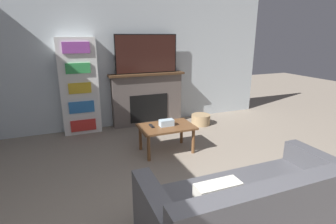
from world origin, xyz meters
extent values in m
cube|color=silver|center=(0.00, 4.27, 1.35)|extent=(6.10, 0.06, 2.70)
cube|color=#605651|center=(0.34, 4.13, 0.51)|extent=(1.44, 0.22, 1.02)
cube|color=black|center=(0.34, 4.01, 0.36)|extent=(0.79, 0.01, 0.56)
cube|color=#4C331E|center=(0.34, 4.11, 1.04)|extent=(1.54, 0.28, 0.04)
cube|color=black|center=(0.34, 4.11, 1.44)|extent=(1.25, 0.03, 0.75)
cube|color=#331914|center=(0.34, 4.09, 1.44)|extent=(1.21, 0.01, 0.72)
cube|color=#4C4C51|center=(0.21, 0.65, 0.22)|extent=(1.92, 0.94, 0.45)
cube|color=#4C4C51|center=(0.21, 0.26, 0.64)|extent=(1.92, 0.16, 0.38)
cube|color=#4C4C51|center=(1.09, 0.65, 0.33)|extent=(0.16, 0.94, 0.66)
cube|color=silver|center=(-0.22, 0.56, 0.59)|extent=(0.36, 0.14, 0.28)
cube|color=brown|center=(0.20, 2.69, 0.41)|extent=(0.85, 0.56, 0.03)
cylinder|color=brown|center=(-0.17, 2.47, 0.20)|extent=(0.05, 0.05, 0.40)
cylinder|color=brown|center=(0.57, 2.47, 0.20)|extent=(0.05, 0.05, 0.40)
cylinder|color=brown|center=(-0.17, 2.91, 0.20)|extent=(0.05, 0.05, 0.40)
cylinder|color=brown|center=(0.57, 2.91, 0.20)|extent=(0.05, 0.05, 0.40)
cube|color=silver|center=(0.20, 2.69, 0.48)|extent=(0.22, 0.12, 0.10)
cube|color=black|center=(-0.03, 2.74, 0.44)|extent=(0.04, 0.15, 0.02)
cube|color=white|center=(-0.96, 4.11, 0.88)|extent=(0.67, 0.26, 1.77)
cube|color=red|center=(-0.96, 3.96, 0.18)|extent=(0.45, 0.03, 0.21)
cube|color=#2D70B7|center=(-0.96, 3.96, 0.53)|extent=(0.44, 0.03, 0.21)
cube|color=gold|center=(-0.96, 3.96, 0.88)|extent=(0.39, 0.03, 0.19)
cube|color=green|center=(-0.96, 3.96, 1.24)|extent=(0.42, 0.03, 0.18)
cube|color=purple|center=(-0.96, 3.96, 1.59)|extent=(0.46, 0.03, 0.19)
cylinder|color=tan|center=(1.35, 3.65, 0.11)|extent=(0.39, 0.39, 0.21)
camera|label=1|loc=(-1.22, -0.91, 1.80)|focal=28.00mm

